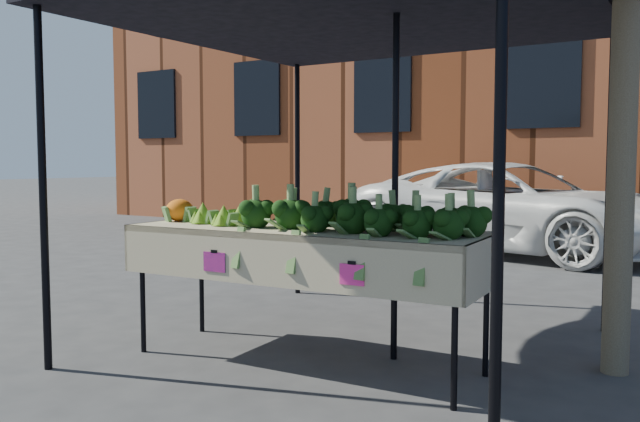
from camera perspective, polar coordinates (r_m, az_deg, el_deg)
The scene contains 8 objects.
ground at distance 4.28m, azimuth -0.32°, elevation -13.85°, with size 90.00×90.00×0.00m, color #313134.
table at distance 4.36m, azimuth -1.39°, elevation -7.40°, with size 2.43×0.91×0.90m.
canopy at distance 4.62m, azimuth 3.03°, elevation 4.74°, with size 3.16×3.16×2.74m, color black, non-canonical shape.
broccoli_heap at distance 4.10m, azimuth 3.35°, elevation 0.05°, with size 1.60×0.57×0.26m, color black.
romanesco_cluster at distance 4.67m, azimuth -8.37°, elevation 0.15°, with size 0.43×0.47×0.20m, color #76AC22.
cauliflower_pair at distance 4.90m, azimuth -12.08°, elevation 0.18°, with size 0.20×0.20×0.18m, color orange.
vehicle at distance 10.07m, azimuth 16.43°, elevation 10.14°, with size 2.21×1.33×4.78m, color white.
building_left at distance 17.32m, azimuth 6.97°, elevation 14.78°, with size 12.00×8.00×9.00m, color #652D16.
Camera 1 is at (2.16, -3.45, 1.33)m, focal length 36.90 mm.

